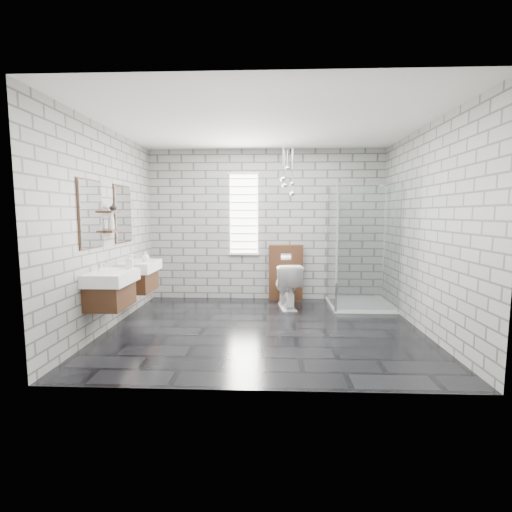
# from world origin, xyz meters

# --- Properties ---
(floor) EXTENTS (4.20, 3.60, 0.02)m
(floor) POSITION_xyz_m (0.00, 0.00, -0.01)
(floor) COLOR black
(floor) RESTS_ON ground
(ceiling) EXTENTS (4.20, 3.60, 0.02)m
(ceiling) POSITION_xyz_m (0.00, 0.00, 2.71)
(ceiling) COLOR white
(ceiling) RESTS_ON wall_back
(wall_back) EXTENTS (4.20, 0.02, 2.70)m
(wall_back) POSITION_xyz_m (0.00, 1.81, 1.35)
(wall_back) COLOR gray
(wall_back) RESTS_ON floor
(wall_front) EXTENTS (4.20, 0.02, 2.70)m
(wall_front) POSITION_xyz_m (0.00, -1.81, 1.35)
(wall_front) COLOR gray
(wall_front) RESTS_ON floor
(wall_left) EXTENTS (0.02, 3.60, 2.70)m
(wall_left) POSITION_xyz_m (-2.11, 0.00, 1.35)
(wall_left) COLOR gray
(wall_left) RESTS_ON floor
(wall_right) EXTENTS (0.02, 3.60, 2.70)m
(wall_right) POSITION_xyz_m (2.11, 0.00, 1.35)
(wall_right) COLOR gray
(wall_right) RESTS_ON floor
(vanity_left) EXTENTS (0.47, 0.70, 1.57)m
(vanity_left) POSITION_xyz_m (-1.91, -0.50, 0.76)
(vanity_left) COLOR #472815
(vanity_left) RESTS_ON wall_left
(vanity_right) EXTENTS (0.47, 0.70, 1.57)m
(vanity_right) POSITION_xyz_m (-1.91, 0.48, 0.76)
(vanity_right) COLOR #472815
(vanity_right) RESTS_ON wall_left
(shelf_lower) EXTENTS (0.14, 0.30, 0.03)m
(shelf_lower) POSITION_xyz_m (-2.03, -0.05, 1.32)
(shelf_lower) COLOR #472815
(shelf_lower) RESTS_ON wall_left
(shelf_upper) EXTENTS (0.14, 0.30, 0.03)m
(shelf_upper) POSITION_xyz_m (-2.03, -0.05, 1.58)
(shelf_upper) COLOR #472815
(shelf_upper) RESTS_ON wall_left
(window) EXTENTS (0.56, 0.05, 1.48)m
(window) POSITION_xyz_m (-0.40, 1.78, 1.55)
(window) COLOR white
(window) RESTS_ON wall_back
(cistern_panel) EXTENTS (0.60, 0.20, 1.00)m
(cistern_panel) POSITION_xyz_m (0.36, 1.70, 0.50)
(cistern_panel) COLOR #472815
(cistern_panel) RESTS_ON floor
(flush_plate) EXTENTS (0.18, 0.01, 0.12)m
(flush_plate) POSITION_xyz_m (0.36, 1.60, 0.80)
(flush_plate) COLOR silver
(flush_plate) RESTS_ON cistern_panel
(shower_enclosure) EXTENTS (1.00, 1.00, 2.03)m
(shower_enclosure) POSITION_xyz_m (1.50, 1.18, 0.50)
(shower_enclosure) COLOR white
(shower_enclosure) RESTS_ON floor
(pendant_cluster) EXTENTS (0.25, 0.26, 0.85)m
(pendant_cluster) POSITION_xyz_m (0.37, 1.37, 2.09)
(pendant_cluster) COLOR silver
(pendant_cluster) RESTS_ON ceiling
(toilet) EXTENTS (0.51, 0.78, 0.75)m
(toilet) POSITION_xyz_m (0.36, 1.15, 0.37)
(toilet) COLOR white
(toilet) RESTS_ON floor
(soap_bottle_a) EXTENTS (0.10, 0.11, 0.19)m
(soap_bottle_a) POSITION_xyz_m (-1.74, -0.24, 0.94)
(soap_bottle_a) COLOR #B2B2B2
(soap_bottle_a) RESTS_ON vanity_left
(soap_bottle_b) EXTENTS (0.15, 0.15, 0.14)m
(soap_bottle_b) POSITION_xyz_m (-1.78, 0.51, 0.92)
(soap_bottle_b) COLOR #B2B2B2
(soap_bottle_b) RESTS_ON vanity_right
(soap_bottle_c) EXTENTS (0.11, 0.11, 0.23)m
(soap_bottle_c) POSITION_xyz_m (-2.02, -0.09, 1.45)
(soap_bottle_c) COLOR #B2B2B2
(soap_bottle_c) RESTS_ON shelf_lower
(vase) EXTENTS (0.11, 0.11, 0.10)m
(vase) POSITION_xyz_m (-2.02, -0.01, 1.64)
(vase) COLOR #B2B2B2
(vase) RESTS_ON shelf_upper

